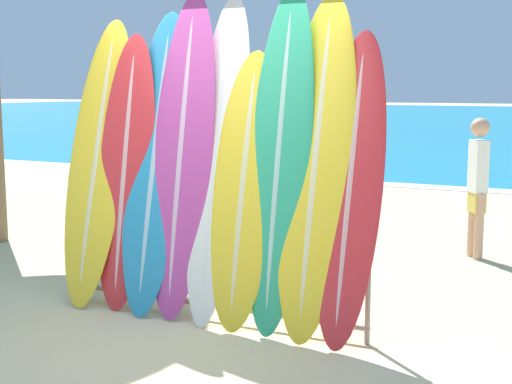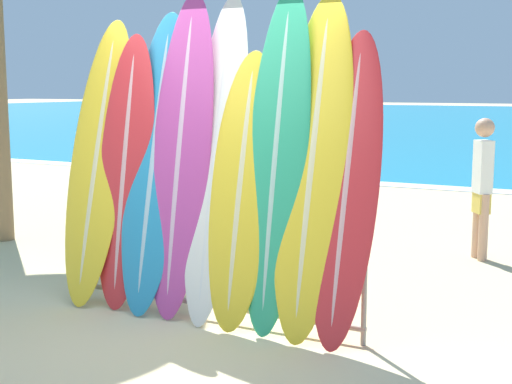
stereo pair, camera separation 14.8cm
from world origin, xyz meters
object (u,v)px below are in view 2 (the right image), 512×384
object	(u,v)px
surfboard_slot_7	(313,166)
surfboard_slot_5	(242,190)
surfboard_slot_0	(98,161)
surfboard_slot_4	(216,159)
surfboard_rack	(211,260)
surfboard_slot_3	(181,156)
surfboard_slot_6	(277,160)
surfboard_slot_1	(125,172)
person_mid_beach	(304,158)
surfboard_slot_2	(155,162)
person_far_left	(219,150)
person_near_water	(167,158)
surfboard_slot_8	(347,188)
person_far_right	(482,183)

from	to	relation	value
surfboard_slot_7	surfboard_slot_5	bearing A→B (deg)	-174.00
surfboard_slot_0	surfboard_slot_4	size ratio (longest dim) A/B	0.94
surfboard_rack	surfboard_slot_3	bearing A→B (deg)	172.17
surfboard_slot_4	surfboard_slot_6	xyz separation A→B (m)	(0.55, -0.03, 0.01)
surfboard_slot_1	surfboard_slot_7	size ratio (longest dim) A/B	0.90
person_mid_beach	surfboard_slot_2	bearing A→B (deg)	-82.09
surfboard_slot_4	person_mid_beach	xyz separation A→B (m)	(-1.13, 4.39, -0.44)
surfboard_slot_1	surfboard_slot_2	bearing A→B (deg)	5.76
surfboard_slot_1	surfboard_slot_5	xyz separation A→B (m)	(1.13, -0.02, -0.08)
surfboard_rack	person_mid_beach	size ratio (longest dim) A/B	1.65
surfboard_slot_0	surfboard_slot_6	distance (m)	1.73
person_far_left	surfboard_slot_1	bearing A→B (deg)	23.89
surfboard_slot_5	person_near_water	xyz separation A→B (m)	(-2.73, 3.00, -0.14)
surfboard_slot_5	person_far_left	size ratio (longest dim) A/B	1.22
surfboard_slot_2	surfboard_slot_7	world-z (taller)	surfboard_slot_7
person_far_left	person_mid_beach	bearing A→B (deg)	113.38
person_near_water	surfboard_slot_7	bearing A→B (deg)	171.10
surfboard_slot_1	surfboard_slot_8	xyz separation A→B (m)	(1.98, 0.02, -0.01)
surfboard_rack	surfboard_slot_5	bearing A→B (deg)	-0.10
surfboard_rack	surfboard_slot_8	size ratio (longest dim) A/B	1.14
surfboard_slot_3	person_mid_beach	world-z (taller)	surfboard_slot_3
surfboard_slot_3	surfboard_slot_2	bearing A→B (deg)	178.62
surfboard_slot_5	person_mid_beach	xyz separation A→B (m)	(-1.40, 4.46, -0.21)
person_mid_beach	person_far_left	bearing A→B (deg)	-160.34
surfboard_slot_3	surfboard_slot_5	bearing A→B (deg)	-4.05
surfboard_slot_6	surfboard_slot_7	distance (m)	0.29
surfboard_slot_4	surfboard_slot_7	size ratio (longest dim) A/B	1.01
surfboard_slot_2	surfboard_slot_4	size ratio (longest dim) A/B	0.96
surfboard_slot_2	surfboard_slot_5	distance (m)	0.86
person_near_water	person_far_right	world-z (taller)	person_near_water
surfboard_slot_1	person_far_right	size ratio (longest dim) A/B	1.51
surfboard_slot_3	surfboard_slot_1	bearing A→B (deg)	-177.66
surfboard_slot_8	person_far_left	size ratio (longest dim) A/B	1.30
surfboard_slot_1	surfboard_slot_3	distance (m)	0.57
surfboard_slot_7	person_far_right	size ratio (longest dim) A/B	1.67
surfboard_slot_6	surfboard_slot_5	bearing A→B (deg)	-171.38
surfboard_rack	surfboard_slot_0	world-z (taller)	surfboard_slot_0
surfboard_slot_4	person_near_water	world-z (taller)	surfboard_slot_4
surfboard_slot_3	person_near_water	bearing A→B (deg)	126.02
surfboard_slot_1	surfboard_slot_6	size ratio (longest dim) A/B	0.88
surfboard_slot_4	surfboard_slot_5	size ratio (longest dim) A/B	1.21
surfboard_slot_7	surfboard_slot_3	bearing A→B (deg)	-179.07
surfboard_rack	surfboard_slot_0	bearing A→B (deg)	177.40
surfboard_slot_2	surfboard_slot_8	world-z (taller)	surfboard_slot_2
surfboard_rack	surfboard_slot_2	xyz separation A→B (m)	(-0.56, 0.05, 0.76)
surfboard_rack	surfboard_slot_1	size ratio (longest dim) A/B	1.13
surfboard_slot_4	person_far_left	bearing A→B (deg)	119.79
surfboard_slot_2	person_far_right	world-z (taller)	surfboard_slot_2
surfboard_slot_2	surfboard_slot_4	distance (m)	0.58
surfboard_slot_8	surfboard_slot_5	bearing A→B (deg)	-177.58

